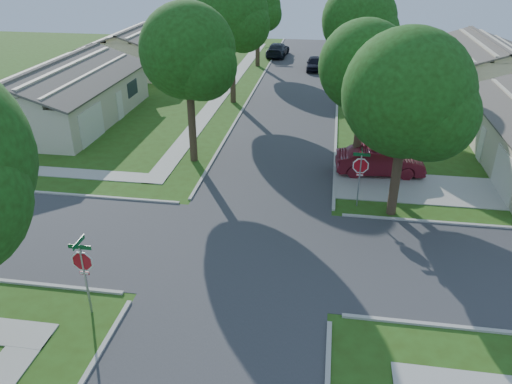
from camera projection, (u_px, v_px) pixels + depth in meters
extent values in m
plane|color=#2D4A14|center=(246.00, 250.00, 21.03)|extent=(100.00, 100.00, 0.00)
cube|color=#333335|center=(246.00, 250.00, 21.03)|extent=(7.00, 100.00, 0.02)
cube|color=#9E9B91|center=(367.00, 91.00, 43.10)|extent=(1.20, 40.00, 0.04)
cube|color=#9E9B91|center=(229.00, 85.00, 44.77)|extent=(1.20, 40.00, 0.04)
cube|color=#9E9B91|center=(417.00, 188.00, 26.19)|extent=(8.80, 3.60, 0.05)
cube|color=gray|center=(86.00, 281.00, 16.92)|extent=(0.06, 0.06, 2.70)
cylinder|color=white|center=(82.00, 261.00, 16.56)|extent=(1.05, 0.02, 1.05)
cylinder|color=#B00C17|center=(82.00, 261.00, 16.56)|extent=(0.90, 0.03, 0.90)
cube|color=#B00C17|center=(85.00, 273.00, 16.77)|extent=(0.34, 0.03, 0.12)
cube|color=white|center=(85.00, 273.00, 16.77)|extent=(0.30, 0.03, 0.08)
cube|color=#0C5426|center=(80.00, 247.00, 16.30)|extent=(0.80, 0.02, 0.16)
cube|color=#0C5426|center=(79.00, 242.00, 16.22)|extent=(0.02, 0.80, 0.16)
cube|color=gray|center=(359.00, 181.00, 23.92)|extent=(0.06, 0.06, 2.70)
cylinder|color=white|center=(361.00, 166.00, 23.56)|extent=(1.05, 0.02, 1.05)
cylinder|color=#B00C17|center=(361.00, 166.00, 23.56)|extent=(0.90, 0.03, 0.90)
cube|color=#B00C17|center=(360.00, 175.00, 23.77)|extent=(0.34, 0.03, 0.12)
cube|color=white|center=(360.00, 175.00, 23.77)|extent=(0.30, 0.03, 0.08)
cube|color=#0C5426|center=(362.00, 155.00, 23.30)|extent=(0.80, 0.02, 0.16)
cube|color=#0C5426|center=(362.00, 151.00, 23.22)|extent=(0.02, 0.80, 0.16)
cylinder|color=#38281C|center=(358.00, 137.00, 27.42)|extent=(0.44, 0.44, 3.95)
sphere|color=#1B390E|center=(365.00, 66.00, 25.66)|extent=(4.80, 4.80, 4.80)
sphere|color=#1B390E|center=(381.00, 81.00, 25.39)|extent=(3.46, 3.46, 3.46)
sphere|color=#1B390E|center=(350.00, 72.00, 26.50)|extent=(3.26, 3.26, 3.26)
cylinder|color=#38281C|center=(354.00, 80.00, 37.92)|extent=(0.44, 0.44, 4.30)
sphere|color=#1B390E|center=(359.00, 20.00, 35.94)|extent=(5.40, 5.40, 5.40)
sphere|color=#1B390E|center=(372.00, 31.00, 35.64)|extent=(3.89, 3.89, 3.89)
sphere|color=#1B390E|center=(347.00, 26.00, 36.89)|extent=(3.67, 3.67, 3.67)
cylinder|color=#38281C|center=(351.00, 48.00, 49.39)|extent=(0.44, 0.44, 4.20)
sphere|color=#1B390E|center=(355.00, 4.00, 47.53)|extent=(5.00, 5.00, 5.00)
sphere|color=#1B390E|center=(364.00, 11.00, 47.25)|extent=(3.60, 3.60, 3.60)
sphere|color=#1B390E|center=(347.00, 8.00, 48.41)|extent=(3.40, 3.40, 3.40)
cylinder|color=#38281C|center=(192.00, 126.00, 28.64)|extent=(0.44, 0.44, 4.25)
sphere|color=#1B390E|center=(188.00, 51.00, 26.72)|extent=(5.20, 5.20, 5.20)
sphere|color=#1B390E|center=(202.00, 66.00, 26.43)|extent=(3.74, 3.74, 3.74)
sphere|color=#1B390E|center=(178.00, 58.00, 27.64)|extent=(3.54, 3.54, 3.54)
cylinder|color=#38281C|center=(233.00, 74.00, 39.17)|extent=(0.44, 0.44, 4.44)
sphere|color=#1B390E|center=(231.00, 14.00, 37.12)|extent=(5.60, 5.60, 5.60)
sphere|color=#1B390E|center=(243.00, 25.00, 36.81)|extent=(4.03, 4.03, 4.03)
sphere|color=#1B390E|center=(223.00, 20.00, 38.10)|extent=(3.81, 3.81, 3.81)
cylinder|color=#38281C|center=(258.00, 47.00, 50.75)|extent=(0.44, 0.44, 3.90)
sphere|color=#1B390E|center=(258.00, 7.00, 49.04)|extent=(4.60, 4.60, 4.60)
sphere|color=#1B390E|center=(265.00, 14.00, 48.78)|extent=(3.31, 3.31, 3.31)
sphere|color=#1B390E|center=(252.00, 11.00, 49.85)|extent=(3.13, 3.13, 3.13)
cylinder|color=#38281C|center=(395.00, 180.00, 23.07)|extent=(0.44, 0.44, 3.54)
sphere|color=#1B390E|center=(408.00, 93.00, 21.22)|extent=(5.60, 5.60, 5.60)
sphere|color=#1B390E|center=(431.00, 114.00, 20.91)|extent=(4.03, 4.03, 4.03)
sphere|color=#1B390E|center=(385.00, 100.00, 22.20)|extent=(3.81, 3.81, 3.81)
cube|color=silver|center=(504.00, 175.00, 25.15)|extent=(0.06, 3.20, 2.20)
cube|color=silver|center=(481.00, 144.00, 29.20)|extent=(0.06, 0.90, 2.00)
cube|color=#1E2633|center=(473.00, 121.00, 31.25)|extent=(0.06, 1.80, 1.10)
cube|color=#B3A68D|center=(482.00, 71.00, 43.76)|extent=(8.00, 13.00, 2.80)
cube|color=#49443E|center=(511.00, 48.00, 42.56)|extent=(4.42, 13.60, 1.56)
cube|color=#49443E|center=(462.00, 46.00, 43.11)|extent=(4.42, 13.60, 1.56)
cube|color=silver|center=(441.00, 84.00, 41.01)|extent=(0.06, 3.20, 2.20)
cube|color=silver|center=(432.00, 72.00, 45.06)|extent=(0.06, 0.90, 2.00)
cube|color=#1E2633|center=(429.00, 60.00, 47.11)|extent=(0.06, 1.80, 1.10)
cube|color=#B3A68D|center=(62.00, 100.00, 35.80)|extent=(8.00, 13.00, 2.80)
cube|color=#49443E|center=(84.00, 73.00, 34.60)|extent=(4.42, 13.60, 1.56)
cube|color=#49443E|center=(31.00, 70.00, 35.15)|extent=(4.42, 13.60, 1.56)
cube|color=silver|center=(92.00, 125.00, 31.95)|extent=(0.06, 3.20, 2.20)
cube|color=silver|center=(120.00, 105.00, 36.01)|extent=(0.06, 0.90, 2.00)
cube|color=#1E2633|center=(133.00, 88.00, 38.05)|extent=(0.06, 1.80, 1.10)
cube|color=#B3A68D|center=(145.00, 53.00, 50.78)|extent=(8.00, 13.00, 2.80)
cube|color=#49443E|center=(162.00, 32.00, 49.58)|extent=(4.42, 13.60, 1.56)
cube|color=#49443E|center=(124.00, 31.00, 50.13)|extent=(4.42, 13.60, 1.56)
cube|color=silver|center=(172.00, 65.00, 46.93)|extent=(0.06, 3.20, 2.20)
cube|color=silver|center=(185.00, 57.00, 50.98)|extent=(0.06, 0.90, 2.00)
cube|color=#1E2633|center=(192.00, 46.00, 53.03)|extent=(0.06, 1.80, 1.10)
imported|color=#55111B|center=(380.00, 161.00, 27.52)|extent=(4.90, 2.01, 1.58)
imported|color=black|center=(315.00, 63.00, 49.68)|extent=(1.66, 3.91, 1.32)
imported|color=black|center=(278.00, 50.00, 55.53)|extent=(2.39, 5.20, 1.47)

